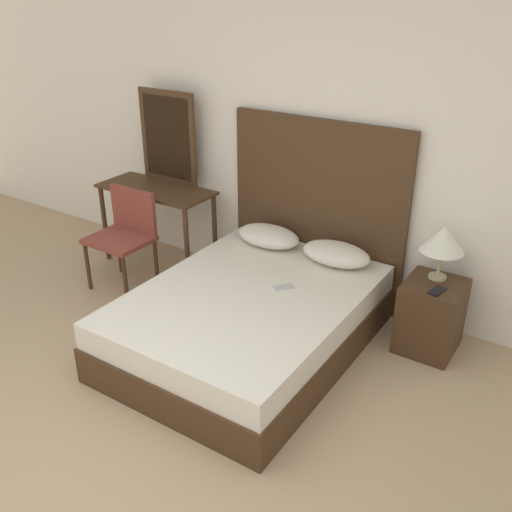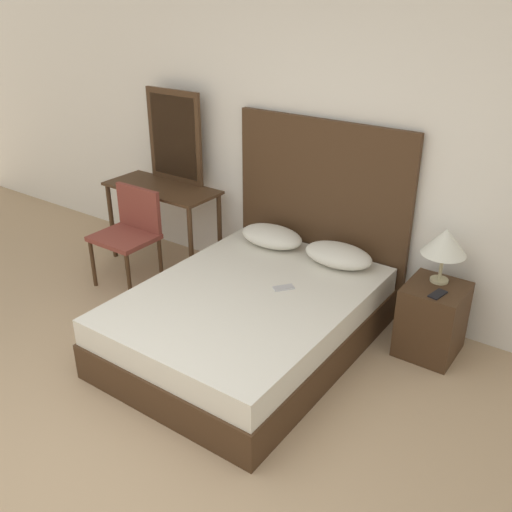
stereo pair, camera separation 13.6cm
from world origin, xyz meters
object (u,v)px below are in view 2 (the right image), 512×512
Objects in this scene: phone_on_nightstand at (438,294)px; phone_on_bed at (284,288)px; nightstand at (432,320)px; chair at (130,229)px; bed at (248,320)px; vanity_desk at (162,200)px; table_lamp at (445,242)px.

phone_on_bed is at bearing -157.18° from phone_on_nightstand.
nightstand is at bearing 29.06° from phone_on_bed.
phone_on_nightstand is at bearing 8.16° from chair.
bed is at bearing -9.33° from chair.
phone_on_nightstand is (0.04, -0.11, 0.28)m from nightstand.
phone_on_nightstand is 0.19× the size of chair.
vanity_desk is at bearing -179.27° from nightstand.
phone_on_bed is at bearing 48.58° from bed.
vanity_desk is at bearing 155.11° from bed.
bed is 1.49m from chair.
phone_on_bed is 1.09m from nightstand.
phone_on_nightstand is 2.64m from vanity_desk.
phone_on_nightstand is (1.16, 0.61, 0.32)m from bed.
nightstand is (1.11, 0.72, 0.04)m from bed.
table_lamp is 0.47× the size of chair.
bed is at bearing -152.15° from phone_on_nightstand.
table_lamp is (1.10, 0.81, 0.62)m from bed.
phone_on_bed is at bearing -150.94° from nightstand.
chair reaches higher than phone_on_bed.
chair reaches higher than nightstand.
nightstand is 3.37× the size of phone_on_nightstand.
phone_on_bed is at bearing -16.46° from vanity_desk.
vanity_desk is (-2.58, -0.12, -0.21)m from table_lamp.
nightstand is 2.62m from chair.
vanity_desk is at bearing 94.16° from chair.
chair reaches higher than phone_on_nightstand.
bed is 1.49m from table_lamp.
phone_on_bed is 1.17m from table_lamp.
bed is 3.65× the size of nightstand.
phone_on_nightstand is at bearing -1.64° from vanity_desk.
nightstand is 2.62m from vanity_desk.
chair is at bearing -167.41° from table_lamp.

